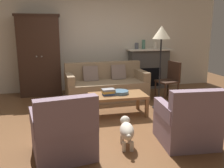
# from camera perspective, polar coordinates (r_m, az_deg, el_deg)

# --- Properties ---
(ground_plane) EXTENTS (9.60, 9.60, 0.00)m
(ground_plane) POSITION_cam_1_polar(r_m,az_deg,el_deg) (4.61, 0.62, -8.43)
(ground_plane) COLOR brown
(back_wall) EXTENTS (7.20, 0.10, 2.80)m
(back_wall) POSITION_cam_1_polar(r_m,az_deg,el_deg) (6.81, -4.49, 10.49)
(back_wall) COLOR silver
(back_wall) RESTS_ON ground
(fireplace) EXTENTS (1.26, 0.48, 1.12)m
(fireplace) POSITION_cam_1_polar(r_m,az_deg,el_deg) (7.05, 8.52, 3.67)
(fireplace) COLOR #4C4947
(fireplace) RESTS_ON ground
(armoire) EXTENTS (1.06, 0.57, 2.01)m
(armoire) POSITION_cam_1_polar(r_m,az_deg,el_deg) (6.44, -16.46, 6.38)
(armoire) COLOR #382319
(armoire) RESTS_ON ground
(couch) EXTENTS (1.96, 0.95, 0.86)m
(couch) POSITION_cam_1_polar(r_m,az_deg,el_deg) (5.92, -1.39, -0.40)
(couch) COLOR #937A5B
(couch) RESTS_ON ground
(coffee_table) EXTENTS (1.10, 0.60, 0.42)m
(coffee_table) POSITION_cam_1_polar(r_m,az_deg,el_deg) (4.78, 1.32, -3.04)
(coffee_table) COLOR olive
(coffee_table) RESTS_ON ground
(fruit_bowl) EXTENTS (0.33, 0.33, 0.06)m
(fruit_bowl) POSITION_cam_1_polar(r_m,az_deg,el_deg) (4.80, 1.92, -1.92)
(fruit_bowl) COLOR slate
(fruit_bowl) RESTS_ON coffee_table
(book_stack) EXTENTS (0.26, 0.20, 0.12)m
(book_stack) POSITION_cam_1_polar(r_m,az_deg,el_deg) (4.71, -0.80, -1.84)
(book_stack) COLOR #38569E
(book_stack) RESTS_ON coffee_table
(mantel_vase_slate) EXTENTS (0.11, 0.11, 0.17)m
(mantel_vase_slate) POSITION_cam_1_polar(r_m,az_deg,el_deg) (6.83, 5.75, 8.82)
(mantel_vase_slate) COLOR #565B66
(mantel_vase_slate) RESTS_ON fireplace
(mantel_vase_jade) EXTENTS (0.09, 0.09, 0.25)m
(mantel_vase_jade) POSITION_cam_1_polar(r_m,az_deg,el_deg) (6.90, 7.35, 9.15)
(mantel_vase_jade) COLOR slate
(mantel_vase_jade) RESTS_ON fireplace
(mantel_vase_cream) EXTENTS (0.11, 0.11, 0.19)m
(mantel_vase_cream) POSITION_cam_1_polar(r_m,az_deg,el_deg) (7.03, 10.13, 8.91)
(mantel_vase_cream) COLOR beige
(mantel_vase_cream) RESTS_ON fireplace
(armchair_near_left) EXTENTS (0.88, 0.88, 0.88)m
(armchair_near_left) POSITION_cam_1_polar(r_m,az_deg,el_deg) (3.35, -11.19, -11.33)
(armchair_near_left) COLOR gray
(armchair_near_left) RESTS_ON ground
(armchair_near_right) EXTENTS (0.84, 0.83, 0.88)m
(armchair_near_right) POSITION_cam_1_polar(r_m,az_deg,el_deg) (3.78, 17.15, -8.79)
(armchair_near_right) COLOR gray
(armchair_near_right) RESTS_ON ground
(side_chair_wooden) EXTENTS (0.53, 0.53, 0.90)m
(side_chair_wooden) POSITION_cam_1_polar(r_m,az_deg,el_deg) (6.04, 13.36, 1.41)
(side_chair_wooden) COLOR #382319
(side_chair_wooden) RESTS_ON ground
(floor_lamp) EXTENTS (0.36, 0.36, 1.72)m
(floor_lamp) POSITION_cam_1_polar(r_m,az_deg,el_deg) (5.13, 11.42, 10.58)
(floor_lamp) COLOR black
(floor_lamp) RESTS_ON ground
(dog) EXTENTS (0.26, 0.57, 0.39)m
(dog) POSITION_cam_1_polar(r_m,az_deg,el_deg) (3.58, 3.43, -10.70)
(dog) COLOR beige
(dog) RESTS_ON ground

